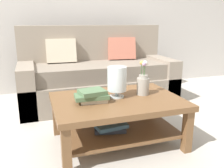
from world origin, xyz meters
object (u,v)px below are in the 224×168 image
couch (97,76)px  book_stack_main (92,96)px  coffee_table (117,111)px  flower_pitcher (143,83)px  glass_hurricane_vase (117,80)px

couch → book_stack_main: (-0.39, -1.27, 0.13)m
couch → coffee_table: size_ratio=1.81×
coffee_table → book_stack_main: size_ratio=3.88×
couch → flower_pitcher: 1.23m
coffee_table → flower_pitcher: 0.37m
glass_hurricane_vase → flower_pitcher: flower_pitcher is taller
coffee_table → flower_pitcher: bearing=9.6°
flower_pitcher → couch: bearing=96.1°
book_stack_main → glass_hurricane_vase: glass_hurricane_vase is taller
couch → glass_hurricane_vase: couch is taller
coffee_table → book_stack_main: 0.29m
book_stack_main → couch: bearing=73.1°
book_stack_main → flower_pitcher: bearing=6.9°
coffee_table → glass_hurricane_vase: size_ratio=4.02×
glass_hurricane_vase → flower_pitcher: 0.27m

